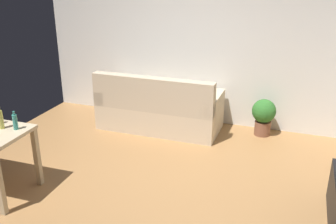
{
  "coord_description": "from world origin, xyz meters",
  "views": [
    {
      "loc": [
        1.57,
        -3.65,
        2.46
      ],
      "look_at": [
        0.1,
        0.5,
        0.75
      ],
      "focal_mm": 40.84,
      "sensor_mm": 36.0,
      "label": 1
    }
  ],
  "objects_px": {
    "bottle_squat": "(1,119)",
    "potted_plant": "(264,115)",
    "couch": "(159,111)"
  },
  "relations": [
    {
      "from": "bottle_squat",
      "to": "potted_plant",
      "type": "bearing_deg",
      "value": 44.04
    },
    {
      "from": "couch",
      "to": "bottle_squat",
      "type": "relative_size",
      "value": 7.47
    },
    {
      "from": "couch",
      "to": "bottle_squat",
      "type": "height_order",
      "value": "bottle_squat"
    },
    {
      "from": "bottle_squat",
      "to": "couch",
      "type": "bearing_deg",
      "value": 65.21
    },
    {
      "from": "potted_plant",
      "to": "bottle_squat",
      "type": "height_order",
      "value": "bottle_squat"
    },
    {
      "from": "couch",
      "to": "bottle_squat",
      "type": "bearing_deg",
      "value": 65.21
    },
    {
      "from": "couch",
      "to": "potted_plant",
      "type": "relative_size",
      "value": 3.31
    },
    {
      "from": "couch",
      "to": "bottle_squat",
      "type": "xyz_separation_m",
      "value": [
        -1.02,
        -2.2,
        0.56
      ]
    },
    {
      "from": "potted_plant",
      "to": "bottle_squat",
      "type": "bearing_deg",
      "value": -135.96
    },
    {
      "from": "couch",
      "to": "potted_plant",
      "type": "distance_m",
      "value": 1.61
    }
  ]
}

